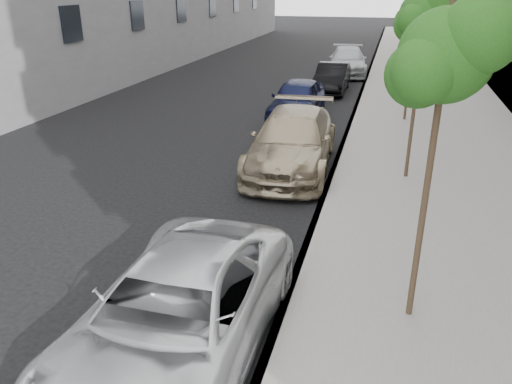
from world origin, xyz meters
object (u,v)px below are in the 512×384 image
at_px(tree_mid, 427,14).
at_px(sedan_rear, 347,61).
at_px(tree_far, 418,12).
at_px(suv, 292,141).
at_px(tree_near, 448,56).
at_px(sedan_blue, 297,99).
at_px(sedan_black, 332,78).
at_px(minivan, 176,315).

xyz_separation_m(tree_mid, sedan_rear, (-3.33, 17.23, -3.64)).
height_order(tree_far, suv, tree_far).
height_order(tree_near, sedan_rear, tree_near).
bearing_deg(sedan_blue, sedan_rear, 85.57).
distance_m(tree_near, sedan_black, 18.99).
bearing_deg(tree_near, suv, 116.20).
relative_size(suv, sedan_black, 1.35).
xyz_separation_m(sedan_black, sedan_rear, (0.25, 5.41, 0.08)).
bearing_deg(tree_near, sedan_black, 101.04).
height_order(tree_far, sedan_rear, tree_far).
bearing_deg(sedan_rear, tree_far, -78.54).
height_order(sedan_blue, sedan_rear, sedan_blue).
xyz_separation_m(minivan, suv, (0.00, 8.56, 0.08)).
relative_size(tree_near, minivan, 0.91).
bearing_deg(tree_mid, tree_far, 90.00).
bearing_deg(tree_near, sedan_rear, 97.98).
relative_size(tree_far, sedan_rear, 0.90).
relative_size(tree_mid, suv, 0.89).
bearing_deg(suv, tree_near, -66.85).
bearing_deg(suv, sedan_rear, 86.94).
bearing_deg(sedan_rear, suv, -95.77).
bearing_deg(sedan_black, tree_mid, -72.99).
xyz_separation_m(suv, sedan_blue, (-0.94, 5.76, -0.04)).
relative_size(tree_mid, sedan_rear, 0.94).
xyz_separation_m(tree_mid, sedan_black, (-3.57, 11.81, -3.72)).
height_order(minivan, sedan_black, minivan).
bearing_deg(tree_near, tree_far, 90.00).
bearing_deg(tree_mid, suv, 175.53).
distance_m(minivan, suv, 8.56).
bearing_deg(sedan_black, sedan_blue, -96.67).
xyz_separation_m(tree_far, sedan_rear, (-3.33, 10.73, -3.38)).
relative_size(tree_mid, minivan, 0.94).
distance_m(tree_near, sedan_blue, 13.67).
bearing_deg(sedan_black, tree_far, -55.90).
height_order(tree_mid, sedan_blue, tree_mid).
height_order(minivan, suv, suv).
xyz_separation_m(minivan, sedan_black, (-0.25, 20.11, -0.05)).
relative_size(suv, sedan_rear, 1.06).
xyz_separation_m(tree_near, suv, (-3.33, 6.76, -3.42)).
xyz_separation_m(tree_mid, suv, (-3.33, 0.26, -3.59)).
distance_m(tree_near, suv, 8.27).
bearing_deg(minivan, suv, 90.63).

